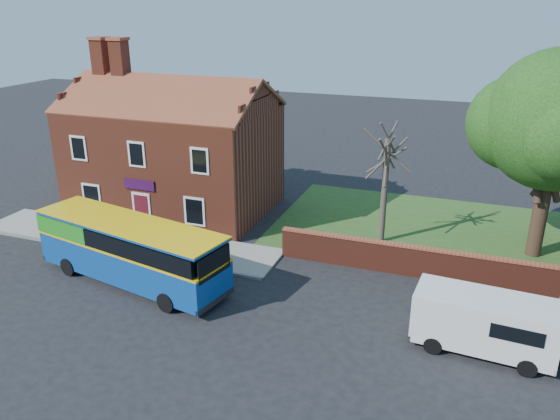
% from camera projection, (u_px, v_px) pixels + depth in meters
% --- Properties ---
extents(ground, '(120.00, 120.00, 0.00)m').
position_uv_depth(ground, '(185.00, 314.00, 23.67)').
color(ground, black).
rests_on(ground, ground).
extents(pavement, '(18.00, 3.50, 0.12)m').
position_uv_depth(pavement, '(127.00, 239.00, 30.93)').
color(pavement, gray).
rests_on(pavement, ground).
extents(kerb, '(18.00, 0.15, 0.14)m').
position_uv_depth(kerb, '(108.00, 252.00, 29.40)').
color(kerb, slate).
rests_on(kerb, ground).
extents(grass_strip, '(26.00, 12.00, 0.04)m').
position_uv_depth(grass_strip, '(501.00, 240.00, 30.90)').
color(grass_strip, '#426B28').
rests_on(grass_strip, ground).
extents(shop_building, '(12.30, 8.13, 10.50)m').
position_uv_depth(shop_building, '(174.00, 157.00, 34.78)').
color(shop_building, brown).
rests_on(shop_building, ground).
extents(boundary_wall, '(22.00, 0.38, 1.60)m').
position_uv_depth(boundary_wall, '(506.00, 275.00, 25.35)').
color(boundary_wall, maroon).
rests_on(boundary_wall, ground).
extents(bus, '(10.45, 4.57, 3.09)m').
position_uv_depth(bus, '(126.00, 247.00, 25.94)').
color(bus, '#0D4292').
rests_on(bus, ground).
extents(van_near, '(5.37, 2.48, 2.30)m').
position_uv_depth(van_near, '(485.00, 321.00, 20.79)').
color(van_near, white).
rests_on(van_near, ground).
extents(large_tree, '(8.82, 6.98, 10.75)m').
position_uv_depth(large_tree, '(558.00, 124.00, 26.81)').
color(large_tree, black).
rests_on(large_tree, ground).
extents(bare_tree, '(2.43, 2.90, 6.49)m').
position_uv_depth(bare_tree, '(385.00, 186.00, 29.61)').
color(bare_tree, '#4C4238').
rests_on(bare_tree, ground).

